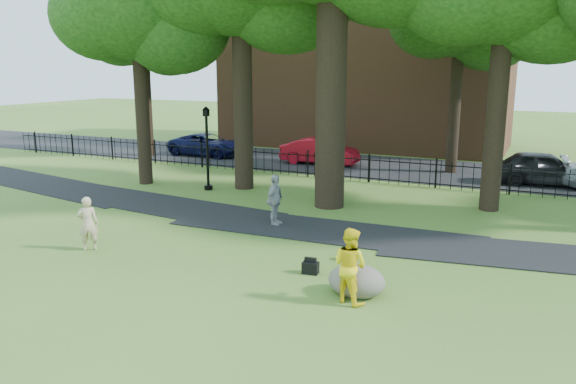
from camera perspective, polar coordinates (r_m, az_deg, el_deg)
The scene contains 15 objects.
ground at distance 15.12m, azimuth -5.42°, elevation -7.32°, with size 120.00×120.00×0.00m, color #436824.
footpath at distance 18.04m, azimuth 3.63°, elevation -3.96°, with size 36.00×2.60×0.03m, color black.
street at distance 29.59m, azimuth 10.44°, elevation 2.42°, with size 80.00×7.00×0.02m, color black.
iron_fence at distance 25.69m, azimuth 8.21°, elevation 2.32°, with size 44.00×0.04×1.20m.
brick_building at distance 37.94m, azimuth 7.99°, elevation 13.82°, with size 18.00×8.00×12.00m, color brown.
woman at distance 16.94m, azimuth -19.67°, elevation -3.03°, with size 0.57×0.38×1.57m, color #CBAE8B.
man at distance 12.56m, azimuth 6.30°, elevation -7.42°, with size 0.83×0.65×1.71m, color yellow.
pedestrian at distance 18.44m, azimuth -1.34°, elevation -0.83°, with size 1.00×0.42×1.70m, color #99999D.
boulder at distance 13.12m, azimuth 6.99°, elevation -8.73°, with size 1.33×1.00×0.78m, color #676256.
lamppost at distance 23.88m, azimuth -8.21°, elevation 4.31°, with size 0.35×0.35×3.55m.
backpack at distance 14.38m, azimuth 2.30°, elevation -7.71°, with size 0.40×0.25×0.30m, color black.
red_bag at distance 15.41m, azimuth 6.10°, elevation -6.48°, with size 0.35×0.22×0.24m, color maroon.
red_sedan at distance 30.17m, azimuth 3.25°, elevation 4.13°, with size 1.46×4.18×1.38m, color #B40D1E.
navy_van at distance 33.40m, azimuth -8.20°, elevation 4.77°, with size 2.13×4.63×1.29m, color #0A0F36.
grey_car at distance 27.22m, azimuth 24.54°, elevation 2.22°, with size 1.79×4.44×1.51m, color black.
Camera 1 is at (7.27, -12.21, 5.15)m, focal length 35.00 mm.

